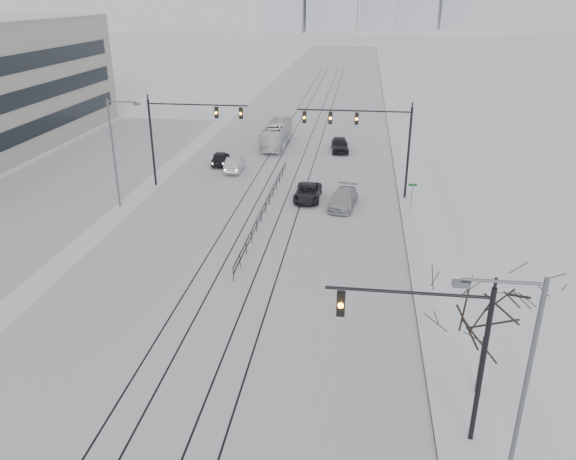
% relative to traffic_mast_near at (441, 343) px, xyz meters
% --- Properties ---
extents(road, '(22.00, 260.00, 0.02)m').
position_rel_traffic_mast_near_xyz_m(road, '(-10.79, 54.00, -4.55)').
color(road, silver).
rests_on(road, ground).
extents(sidewalk_east, '(5.00, 260.00, 0.16)m').
position_rel_traffic_mast_near_xyz_m(sidewalk_east, '(2.71, 54.00, -4.48)').
color(sidewalk_east, white).
rests_on(sidewalk_east, ground).
extents(curb, '(0.10, 260.00, 0.12)m').
position_rel_traffic_mast_near_xyz_m(curb, '(0.26, 54.00, -4.50)').
color(curb, gray).
rests_on(curb, ground).
extents(parking_strip, '(14.00, 60.00, 0.03)m').
position_rel_traffic_mast_near_xyz_m(parking_strip, '(-30.79, 29.00, -4.55)').
color(parking_strip, silver).
rests_on(parking_strip, ground).
extents(tram_rails, '(5.30, 180.00, 0.01)m').
position_rel_traffic_mast_near_xyz_m(tram_rails, '(-10.79, 34.00, -4.54)').
color(tram_rails, black).
rests_on(tram_rails, ground).
extents(traffic_mast_near, '(6.10, 0.37, 7.00)m').
position_rel_traffic_mast_near_xyz_m(traffic_mast_near, '(0.00, 0.00, 0.00)').
color(traffic_mast_near, black).
rests_on(traffic_mast_near, ground).
extents(traffic_mast_ne, '(9.60, 0.37, 8.00)m').
position_rel_traffic_mast_near_xyz_m(traffic_mast_ne, '(-2.64, 29.00, 1.20)').
color(traffic_mast_ne, black).
rests_on(traffic_mast_ne, ground).
extents(traffic_mast_nw, '(9.10, 0.37, 8.00)m').
position_rel_traffic_mast_near_xyz_m(traffic_mast_nw, '(-19.31, 30.00, 1.01)').
color(traffic_mast_nw, black).
rests_on(traffic_mast_nw, ground).
extents(street_light_east, '(2.73, 0.25, 9.00)m').
position_rel_traffic_mast_near_xyz_m(street_light_east, '(1.91, -3.00, 0.65)').
color(street_light_east, '#595B60').
rests_on(street_light_east, ground).
extents(street_light_west, '(2.73, 0.25, 9.00)m').
position_rel_traffic_mast_near_xyz_m(street_light_west, '(-22.99, 24.00, 0.65)').
color(street_light_west, '#595B60').
rests_on(street_light_west, ground).
extents(bare_tree, '(4.40, 4.40, 6.10)m').
position_rel_traffic_mast_near_xyz_m(bare_tree, '(2.41, 3.00, -0.07)').
color(bare_tree, black).
rests_on(bare_tree, ground).
extents(median_fence, '(0.06, 24.00, 1.00)m').
position_rel_traffic_mast_near_xyz_m(median_fence, '(-10.79, 24.00, -4.04)').
color(median_fence, black).
rests_on(median_fence, ground).
extents(street_sign, '(0.70, 0.06, 2.40)m').
position_rel_traffic_mast_near_xyz_m(street_sign, '(1.01, 26.00, -2.96)').
color(street_sign, '#595B60').
rests_on(street_sign, ground).
extents(sedan_sb_inner, '(2.12, 4.29, 1.41)m').
position_rel_traffic_mast_near_xyz_m(sedan_sb_inner, '(-17.88, 37.44, -3.86)').
color(sedan_sb_inner, black).
rests_on(sedan_sb_inner, ground).
extents(sedan_sb_outer, '(1.66, 4.38, 1.43)m').
position_rel_traffic_mast_near_xyz_m(sedan_sb_outer, '(-15.87, 35.33, -3.85)').
color(sedan_sb_outer, '#B4B6BD').
rests_on(sedan_sb_outer, ground).
extents(sedan_nb_front, '(2.20, 4.72, 1.31)m').
position_rel_traffic_mast_near_xyz_m(sedan_nb_front, '(-7.69, 27.72, -3.91)').
color(sedan_nb_front, black).
rests_on(sedan_nb_front, ground).
extents(sedan_nb_right, '(2.65, 5.16, 1.43)m').
position_rel_traffic_mast_near_xyz_m(sedan_nb_right, '(-4.56, 26.33, -3.85)').
color(sedan_nb_right, '#AEB1B6').
rests_on(sedan_nb_right, ground).
extents(sedan_nb_far, '(2.30, 4.78, 1.58)m').
position_rel_traffic_mast_near_xyz_m(sedan_nb_far, '(-5.67, 44.37, -3.77)').
color(sedan_nb_far, black).
rests_on(sedan_nb_far, ground).
extents(box_truck, '(2.52, 9.84, 2.73)m').
position_rel_traffic_mast_near_xyz_m(box_truck, '(-13.19, 46.02, -3.20)').
color(box_truck, silver).
rests_on(box_truck, ground).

